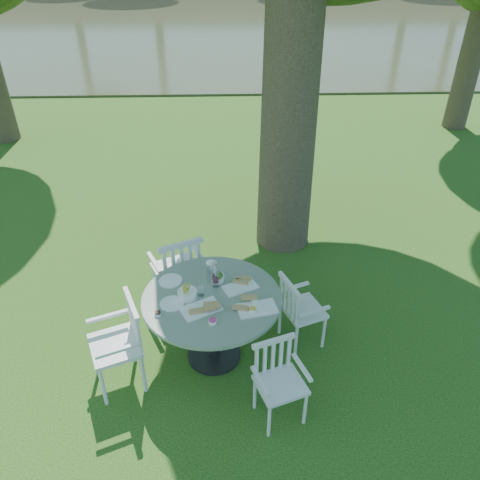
# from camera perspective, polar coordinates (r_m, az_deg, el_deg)

# --- Properties ---
(ground) EXTENTS (140.00, 140.00, 0.00)m
(ground) POSITION_cam_1_polar(r_m,az_deg,el_deg) (5.69, 0.08, -8.30)
(ground) COLOR #173A0C
(ground) RESTS_ON ground
(table) EXTENTS (1.36, 1.36, 0.82)m
(table) POSITION_cam_1_polar(r_m,az_deg,el_deg) (4.70, -3.41, -8.42)
(table) COLOR black
(table) RESTS_ON ground
(chair_ne) EXTENTS (0.53, 0.54, 0.85)m
(chair_ne) POSITION_cam_1_polar(r_m,az_deg,el_deg) (4.98, 6.87, -8.14)
(chair_ne) COLOR silver
(chair_ne) RESTS_ON ground
(chair_nw) EXTENTS (0.66, 0.64, 1.00)m
(chair_nw) POSITION_cam_1_polar(r_m,az_deg,el_deg) (5.37, -7.41, -3.46)
(chair_nw) COLOR silver
(chair_nw) RESTS_ON ground
(chair_sw) EXTENTS (0.60, 0.62, 0.96)m
(chair_sw) POSITION_cam_1_polar(r_m,az_deg,el_deg) (4.66, -13.95, -11.44)
(chair_sw) COLOR silver
(chair_sw) RESTS_ON ground
(chair_se) EXTENTS (0.51, 0.50, 0.81)m
(chair_se) POSITION_cam_1_polar(r_m,az_deg,el_deg) (4.36, 4.53, -15.95)
(chair_se) COLOR silver
(chair_se) RESTS_ON ground
(tableware) EXTENTS (1.17, 0.79, 0.23)m
(tableware) POSITION_cam_1_polar(r_m,az_deg,el_deg) (4.61, -3.86, -5.92)
(tableware) COLOR white
(tableware) RESTS_ON table
(river) EXTENTS (100.00, 28.00, 0.12)m
(river) POSITION_cam_1_polar(r_m,az_deg,el_deg) (27.54, -1.97, 25.08)
(river) COLOR #333821
(river) RESTS_ON ground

